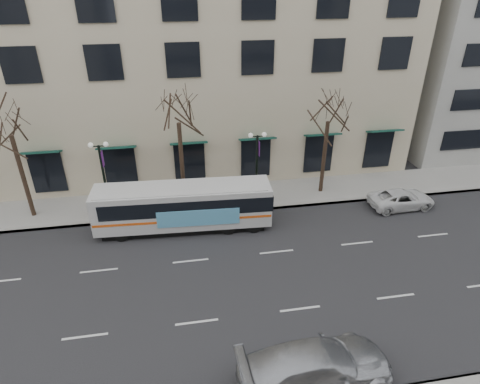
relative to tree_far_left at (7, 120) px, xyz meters
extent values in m
plane|color=black|center=(10.00, -8.80, -6.70)|extent=(160.00, 160.00, 0.00)
cube|color=gray|center=(15.00, 0.20, -6.62)|extent=(80.00, 4.00, 0.15)
cube|color=#C1B494|center=(8.00, 12.20, 5.30)|extent=(40.00, 20.00, 24.00)
cylinder|color=black|center=(0.00, 0.00, -3.83)|extent=(0.28, 0.28, 5.74)
cylinder|color=black|center=(10.00, 0.00, -3.72)|extent=(0.28, 0.28, 5.95)
cylinder|color=black|center=(20.00, 0.00, -3.97)|extent=(0.28, 0.28, 5.46)
cylinder|color=black|center=(5.00, -0.60, -4.20)|extent=(0.16, 0.16, 5.00)
cylinder|color=black|center=(5.00, -0.60, -6.55)|extent=(0.36, 0.36, 0.30)
cube|color=black|center=(5.00, -0.60, -1.75)|extent=(0.90, 0.06, 0.06)
sphere|color=silver|center=(4.55, -0.60, -1.65)|extent=(0.32, 0.32, 0.32)
sphere|color=silver|center=(5.45, -0.60, -1.65)|extent=(0.32, 0.32, 0.32)
cube|color=#561D6F|center=(5.12, -0.60, -2.60)|extent=(0.04, 0.45, 1.00)
cylinder|color=black|center=(15.00, -0.60, -4.20)|extent=(0.16, 0.16, 5.00)
cylinder|color=black|center=(15.00, -0.60, -6.55)|extent=(0.36, 0.36, 0.30)
cube|color=black|center=(15.00, -0.60, -1.75)|extent=(0.90, 0.06, 0.06)
sphere|color=silver|center=(14.55, -0.60, -1.65)|extent=(0.32, 0.32, 0.32)
sphere|color=silver|center=(15.45, -0.60, -1.65)|extent=(0.32, 0.32, 0.32)
cube|color=#561D6F|center=(15.12, -0.60, -2.60)|extent=(0.04, 0.45, 1.00)
cube|color=silver|center=(9.86, -3.00, -5.05)|extent=(10.92, 2.92, 2.48)
cube|color=black|center=(9.86, -3.00, -6.45)|extent=(10.04, 2.59, 0.41)
cube|color=black|center=(10.12, -3.01, -4.67)|extent=(10.49, 2.93, 0.99)
cube|color=#E95A15|center=(9.86, -3.00, -5.48)|extent=(10.81, 2.94, 0.16)
cube|color=#58A8D6|center=(10.69, -4.24, -5.30)|extent=(4.95, 0.32, 1.08)
cube|color=silver|center=(9.86, -3.00, -3.79)|extent=(10.36, 2.66, 0.07)
cylinder|color=black|center=(6.02, -3.83, -6.25)|extent=(0.91, 0.30, 0.90)
cylinder|color=black|center=(6.13, -1.76, -6.25)|extent=(0.91, 0.30, 0.90)
cylinder|color=black|center=(12.50, -4.18, -6.25)|extent=(0.91, 0.30, 0.90)
cylinder|color=black|center=(12.61, -2.11, -6.25)|extent=(0.91, 0.30, 0.90)
cylinder|color=black|center=(14.12, -4.27, -6.25)|extent=(0.91, 0.30, 0.90)
cylinder|color=black|center=(14.23, -2.20, -6.25)|extent=(0.91, 0.30, 0.90)
imported|color=#9D9FA4|center=(14.37, -15.00, -5.80)|extent=(6.31, 2.86, 1.79)
imported|color=silver|center=(24.76, -2.94, -6.07)|extent=(4.55, 2.20, 1.25)
camera|label=1|loc=(9.71, -24.72, 7.57)|focal=30.00mm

